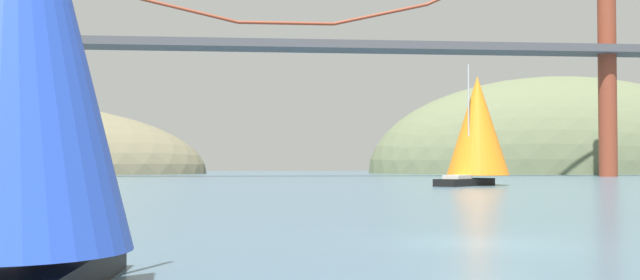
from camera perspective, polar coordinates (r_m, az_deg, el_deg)
The scene contains 6 objects.
ground_plane at distance 21.29m, azimuth 11.76°, elevation -7.48°, with size 360.00×360.00×0.00m, color #426075.
headland_right at distance 168.80m, azimuth 17.49°, elevation -2.34°, with size 81.95×44.00×40.20m, color #5B6647.
suspension_bridge at distance 116.82m, azimuth -2.51°, elevation 7.33°, with size 136.23×6.00×42.65m.
sailboat_orange_sail at distance 76.04m, azimuth 11.48°, elevation 0.91°, with size 9.66×9.72×11.50m.
sailboat_blue_spinnaker at distance 12.39m, azimuth -21.60°, elevation 7.55°, with size 3.59×6.66×8.64m.
channel_buoy at distance 44.22m, azimuth -20.63°, elevation -3.90°, with size 1.10×1.10×2.64m.
Camera 1 is at (-6.32, -20.21, 2.16)m, focal length 43.49 mm.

